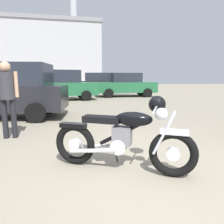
{
  "coord_description": "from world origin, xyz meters",
  "views": [
    {
      "loc": [
        -0.82,
        -2.43,
        1.31
      ],
      "look_at": [
        -0.19,
        1.14,
        0.71
      ],
      "focal_mm": 32.46,
      "sensor_mm": 36.0,
      "label": 1
    }
  ],
  "objects_px": {
    "bystander": "(7,92)",
    "dark_sedan_left": "(7,90)",
    "white_estate_far": "(126,85)",
    "pale_sedan_back": "(62,85)",
    "vintage_motorcycle": "(125,137)",
    "blue_hatchback_right": "(101,83)"
  },
  "relations": [
    {
      "from": "bystander",
      "to": "dark_sedan_left",
      "type": "xyz_separation_m",
      "value": [
        -0.77,
        2.47,
        -0.1
      ]
    },
    {
      "from": "bystander",
      "to": "white_estate_far",
      "type": "relative_size",
      "value": 0.39
    },
    {
      "from": "bystander",
      "to": "pale_sedan_back",
      "type": "bearing_deg",
      "value": 169.13
    },
    {
      "from": "white_estate_far",
      "to": "pale_sedan_back",
      "type": "height_order",
      "value": "pale_sedan_back"
    },
    {
      "from": "vintage_motorcycle",
      "to": "bystander",
      "type": "distance_m",
      "value": 2.95
    },
    {
      "from": "bystander",
      "to": "white_estate_far",
      "type": "bearing_deg",
      "value": 146.26
    },
    {
      "from": "vintage_motorcycle",
      "to": "pale_sedan_back",
      "type": "distance_m",
      "value": 9.94
    },
    {
      "from": "pale_sedan_back",
      "to": "blue_hatchback_right",
      "type": "height_order",
      "value": "same"
    },
    {
      "from": "vintage_motorcycle",
      "to": "bystander",
      "type": "relative_size",
      "value": 1.15
    },
    {
      "from": "bystander",
      "to": "dark_sedan_left",
      "type": "bearing_deg",
      "value": -168.88
    },
    {
      "from": "dark_sedan_left",
      "to": "pale_sedan_back",
      "type": "relative_size",
      "value": 0.99
    },
    {
      "from": "pale_sedan_back",
      "to": "blue_hatchback_right",
      "type": "bearing_deg",
      "value": 54.24
    },
    {
      "from": "vintage_motorcycle",
      "to": "blue_hatchback_right",
      "type": "xyz_separation_m",
      "value": [
        1.57,
        15.72,
        0.43
      ]
    },
    {
      "from": "white_estate_far",
      "to": "dark_sedan_left",
      "type": "xyz_separation_m",
      "value": [
        -5.77,
        -7.1,
        0.08
      ]
    },
    {
      "from": "vintage_motorcycle",
      "to": "bystander",
      "type": "xyz_separation_m",
      "value": [
        -2.12,
        1.98,
        0.53
      ]
    },
    {
      "from": "blue_hatchback_right",
      "to": "vintage_motorcycle",
      "type": "bearing_deg",
      "value": -90.24
    },
    {
      "from": "bystander",
      "to": "pale_sedan_back",
      "type": "distance_m",
      "value": 7.88
    },
    {
      "from": "vintage_motorcycle",
      "to": "blue_hatchback_right",
      "type": "bearing_deg",
      "value": 110.97
    },
    {
      "from": "dark_sedan_left",
      "to": "bystander",
      "type": "bearing_deg",
      "value": 113.13
    },
    {
      "from": "vintage_motorcycle",
      "to": "white_estate_far",
      "type": "height_order",
      "value": "white_estate_far"
    },
    {
      "from": "vintage_motorcycle",
      "to": "pale_sedan_back",
      "type": "relative_size",
      "value": 0.47
    },
    {
      "from": "vintage_motorcycle",
      "to": "white_estate_far",
      "type": "relative_size",
      "value": 0.45
    }
  ]
}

